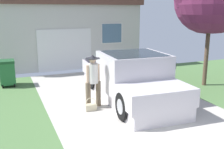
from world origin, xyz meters
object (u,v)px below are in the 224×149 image
wheeled_trash_bin (7,72)px  house_with_garage (56,26)px  pickup_truck (132,80)px  person_with_hat (93,79)px  handbag (91,107)px

wheeled_trash_bin → house_with_garage: bearing=59.9°
pickup_truck → wheeled_trash_bin: size_ratio=5.18×
person_with_hat → house_with_garage: house_with_garage is taller
person_with_hat → house_with_garage: 9.05m
handbag → wheeled_trash_bin: bearing=120.2°
pickup_truck → handbag: pickup_truck is taller
handbag → wheeled_trash_bin: (-2.28, 3.91, 0.46)m
handbag → house_with_garage: bearing=85.0°
person_with_hat → house_with_garage: bearing=78.0°
handbag → house_with_garage: 9.45m
person_with_hat → handbag: person_with_hat is taller
pickup_truck → wheeled_trash_bin: pickup_truck is taller
pickup_truck → wheeled_trash_bin: bearing=-38.6°
person_with_hat → handbag: 0.87m
person_with_hat → wheeled_trash_bin: 4.41m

